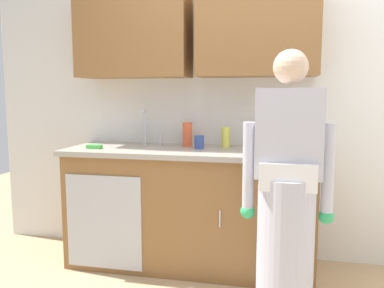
% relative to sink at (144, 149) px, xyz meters
% --- Properties ---
extents(kitchen_wall_with_uppers, '(4.80, 0.44, 2.70)m').
position_rel_sink_xyz_m(kitchen_wall_with_uppers, '(0.79, 0.29, 0.55)').
color(kitchen_wall_with_uppers, silver).
rests_on(kitchen_wall_with_uppers, ground).
extents(counter_cabinet, '(1.90, 0.62, 0.90)m').
position_rel_sink_xyz_m(counter_cabinet, '(0.38, -0.01, -0.48)').
color(counter_cabinet, brown).
rests_on(counter_cabinet, ground).
extents(countertop, '(1.96, 0.66, 0.04)m').
position_rel_sink_xyz_m(countertop, '(0.38, -0.01, -0.01)').
color(countertop, '#A8A093').
rests_on(countertop, counter_cabinet).
extents(sink, '(0.50, 0.36, 0.35)m').
position_rel_sink_xyz_m(sink, '(0.00, 0.00, 0.00)').
color(sink, '#B7BABF').
rests_on(sink, counter_cabinet).
extents(person_at_sink, '(0.55, 0.34, 1.62)m').
position_rel_sink_xyz_m(person_at_sink, '(1.11, -0.63, -0.23)').
color(person_at_sink, white).
rests_on(person_at_sink, ground).
extents(bottle_dish_liquid, '(0.07, 0.07, 0.16)m').
position_rel_sink_xyz_m(bottle_dish_liquid, '(0.64, 0.16, 0.10)').
color(bottle_dish_liquid, '#D8D14C').
rests_on(bottle_dish_liquid, countertop).
extents(bottle_soap, '(0.08, 0.08, 0.20)m').
position_rel_sink_xyz_m(bottle_soap, '(0.32, 0.16, 0.11)').
color(bottle_soap, '#E05933').
rests_on(bottle_soap, countertop).
extents(bottle_cleaner_spray, '(0.07, 0.07, 0.27)m').
position_rel_sink_xyz_m(bottle_cleaner_spray, '(1.08, 0.23, 0.15)').
color(bottle_cleaner_spray, silver).
rests_on(bottle_cleaner_spray, countertop).
extents(bottle_water_short, '(0.06, 0.06, 0.24)m').
position_rel_sink_xyz_m(bottle_water_short, '(1.17, 0.17, 0.13)').
color(bottle_water_short, '#2D8C4C').
rests_on(bottle_water_short, countertop).
extents(cup_by_sink, '(0.08, 0.08, 0.11)m').
position_rel_sink_xyz_m(cup_by_sink, '(0.45, 0.02, 0.07)').
color(cup_by_sink, '#33478C').
rests_on(cup_by_sink, countertop).
extents(knife_on_counter, '(0.10, 0.23, 0.01)m').
position_rel_sink_xyz_m(knife_on_counter, '(0.89, 0.00, 0.02)').
color(knife_on_counter, silver).
rests_on(knife_on_counter, countertop).
extents(sponge, '(0.11, 0.07, 0.03)m').
position_rel_sink_xyz_m(sponge, '(-0.37, -0.13, 0.03)').
color(sponge, '#4CBF4C').
rests_on(sponge, countertop).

